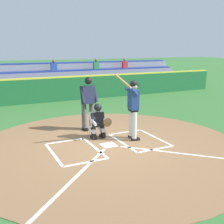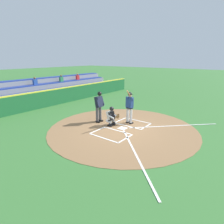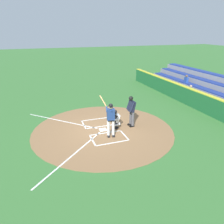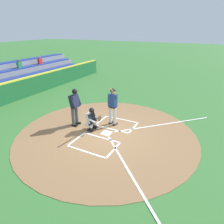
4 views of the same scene
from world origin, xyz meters
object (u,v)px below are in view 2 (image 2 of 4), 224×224
(plate_umpire, at_px, (99,105))
(baseball, at_px, (104,128))
(batter, at_px, (130,105))
(catcher, at_px, (112,116))

(plate_umpire, distance_m, baseball, 1.53)
(batter, bearing_deg, plate_umpire, -61.81)
(catcher, height_order, baseball, catcher)
(catcher, height_order, plate_umpire, plate_umpire)
(plate_umpire, bearing_deg, baseball, 55.74)
(batter, distance_m, catcher, 1.20)
(plate_umpire, height_order, baseball, plate_umpire)
(catcher, xyz_separation_m, baseball, (0.58, -0.05, -0.55))
(catcher, bearing_deg, batter, 146.12)
(batter, distance_m, plate_umpire, 1.80)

